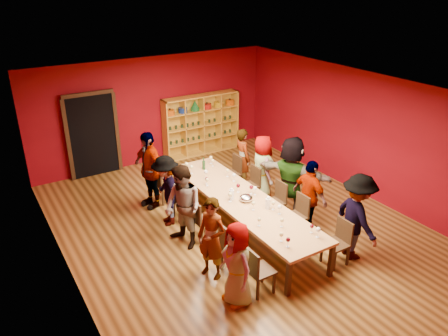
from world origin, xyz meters
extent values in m
cube|color=#543716|center=(0.00, 0.00, -0.01)|extent=(7.10, 9.10, 0.02)
cube|color=#67050E|center=(0.00, 4.51, 1.50)|extent=(7.10, 0.02, 3.00)
cube|color=#67050E|center=(-3.51, 0.00, 1.50)|extent=(0.02, 9.10, 3.00)
cube|color=#67050E|center=(3.51, 0.00, 1.50)|extent=(0.02, 9.10, 3.00)
cube|color=white|center=(0.00, 0.00, 3.01)|extent=(7.10, 9.10, 0.02)
cube|color=#AD7B48|center=(0.00, 0.00, 0.72)|extent=(1.10, 4.50, 0.06)
cube|color=black|center=(-0.49, -2.17, 0.34)|extent=(0.08, 0.08, 0.69)
cube|color=black|center=(-0.49, 2.17, 0.34)|extent=(0.08, 0.08, 0.69)
cube|color=black|center=(0.49, -2.17, 0.34)|extent=(0.08, 0.08, 0.69)
cube|color=black|center=(0.49, 2.17, 0.34)|extent=(0.08, 0.08, 0.69)
cube|color=black|center=(-1.80, 4.44, 1.10)|extent=(1.20, 0.14, 2.20)
cube|color=black|center=(-1.80, 4.37, 2.25)|extent=(1.32, 0.06, 0.10)
cube|color=black|center=(-2.45, 4.37, 1.10)|extent=(0.10, 0.06, 2.20)
cube|color=black|center=(-1.15, 4.37, 1.10)|extent=(0.10, 0.06, 2.20)
cube|color=gold|center=(0.22, 4.28, 0.90)|extent=(0.04, 0.40, 1.80)
cube|color=gold|center=(2.58, 4.28, 0.90)|extent=(0.04, 0.40, 1.80)
cube|color=gold|center=(1.40, 4.28, 1.78)|extent=(2.40, 0.40, 0.04)
cube|color=gold|center=(1.40, 4.28, 0.02)|extent=(2.40, 0.40, 0.04)
cube|color=gold|center=(1.40, 4.47, 0.90)|extent=(2.40, 0.02, 1.80)
cube|color=gold|center=(1.40, 4.28, 0.45)|extent=(2.36, 0.38, 0.03)
cube|color=gold|center=(1.40, 4.28, 0.90)|extent=(2.36, 0.38, 0.03)
cube|color=gold|center=(1.40, 4.28, 1.35)|extent=(2.36, 0.38, 0.03)
cube|color=gold|center=(0.80, 4.28, 0.90)|extent=(0.03, 0.38, 1.76)
cube|color=gold|center=(1.40, 4.28, 0.90)|extent=(0.03, 0.38, 1.76)
cube|color=gold|center=(2.00, 4.28, 0.90)|extent=(0.03, 0.38, 1.76)
cylinder|color=#CF5B0C|center=(0.40, 4.28, 1.44)|extent=(0.26, 0.26, 0.15)
sphere|color=black|center=(0.40, 4.28, 1.53)|extent=(0.05, 0.05, 0.05)
cylinder|color=navy|center=(0.80, 4.28, 1.44)|extent=(0.26, 0.26, 0.15)
sphere|color=black|center=(0.80, 4.28, 1.53)|extent=(0.05, 0.05, 0.05)
cylinder|color=#1A6A2E|center=(1.20, 4.28, 1.41)|extent=(0.26, 0.26, 0.08)
cone|color=#1A6A2E|center=(1.20, 4.28, 1.56)|extent=(0.24, 0.24, 0.22)
cylinder|color=#A91B13|center=(1.60, 4.28, 1.44)|extent=(0.26, 0.26, 0.15)
sphere|color=black|center=(1.60, 4.28, 1.53)|extent=(0.05, 0.05, 0.05)
cylinder|color=gold|center=(2.00, 4.28, 1.44)|extent=(0.26, 0.26, 0.15)
sphere|color=black|center=(2.00, 4.28, 1.53)|extent=(0.05, 0.05, 0.05)
cylinder|color=#CF5B0C|center=(2.40, 4.28, 1.44)|extent=(0.26, 0.26, 0.15)
sphere|color=black|center=(2.40, 4.28, 1.53)|extent=(0.05, 0.05, 0.05)
cylinder|color=#1B301F|center=(0.38, 4.28, 0.52)|extent=(0.07, 0.07, 0.10)
cylinder|color=#1B301F|center=(0.56, 4.28, 0.52)|extent=(0.07, 0.07, 0.10)
cylinder|color=#1B301F|center=(0.75, 4.28, 0.52)|extent=(0.07, 0.07, 0.10)
cylinder|color=#1B301F|center=(0.93, 4.28, 0.52)|extent=(0.07, 0.07, 0.10)
cylinder|color=#1B301F|center=(1.12, 4.28, 0.52)|extent=(0.07, 0.07, 0.10)
cylinder|color=#1B301F|center=(1.30, 4.28, 0.52)|extent=(0.07, 0.07, 0.10)
cylinder|color=#1B301F|center=(1.49, 4.28, 0.52)|extent=(0.07, 0.07, 0.10)
cylinder|color=#1B301F|center=(1.67, 4.28, 0.52)|extent=(0.07, 0.07, 0.10)
cylinder|color=#1B301F|center=(1.86, 4.28, 0.52)|extent=(0.07, 0.07, 0.10)
cylinder|color=#1B301F|center=(2.04, 4.28, 0.52)|extent=(0.07, 0.07, 0.10)
cylinder|color=#1B301F|center=(2.23, 4.28, 0.52)|extent=(0.07, 0.07, 0.10)
cylinder|color=#1B301F|center=(2.42, 4.28, 0.52)|extent=(0.07, 0.07, 0.10)
cylinder|color=#1B301F|center=(0.38, 4.28, 0.97)|extent=(0.07, 0.07, 0.10)
cylinder|color=#1B301F|center=(0.56, 4.28, 0.97)|extent=(0.07, 0.07, 0.10)
cylinder|color=#1B301F|center=(0.75, 4.28, 0.97)|extent=(0.07, 0.07, 0.10)
cylinder|color=#1B301F|center=(0.93, 4.28, 0.97)|extent=(0.07, 0.07, 0.10)
cylinder|color=#1B301F|center=(1.12, 4.28, 0.97)|extent=(0.07, 0.07, 0.10)
cylinder|color=#1B301F|center=(1.30, 4.28, 0.97)|extent=(0.07, 0.07, 0.10)
cylinder|color=#1B301F|center=(1.49, 4.28, 0.97)|extent=(0.07, 0.07, 0.10)
cylinder|color=#1B301F|center=(1.67, 4.28, 0.97)|extent=(0.07, 0.07, 0.10)
cylinder|color=#1B301F|center=(1.86, 4.28, 0.97)|extent=(0.07, 0.07, 0.10)
cylinder|color=#1B301F|center=(2.04, 4.28, 0.97)|extent=(0.07, 0.07, 0.10)
cylinder|color=#1B301F|center=(2.23, 4.28, 0.97)|extent=(0.07, 0.07, 0.10)
cylinder|color=#1B301F|center=(2.42, 4.28, 0.97)|extent=(0.07, 0.07, 0.10)
cube|color=black|center=(-0.83, -1.83, 0.43)|extent=(0.42, 0.42, 0.04)
cube|color=black|center=(-1.02, -1.83, 0.67)|extent=(0.04, 0.40, 0.44)
cube|color=black|center=(-1.00, -2.00, 0.21)|extent=(0.04, 0.04, 0.41)
cube|color=black|center=(-0.66, -2.00, 0.21)|extent=(0.04, 0.04, 0.41)
cube|color=black|center=(-1.00, -1.66, 0.21)|extent=(0.04, 0.04, 0.41)
cube|color=black|center=(-0.66, -1.66, 0.21)|extent=(0.04, 0.04, 0.41)
imported|color=tan|center=(-1.31, -1.83, 0.75)|extent=(0.42, 0.74, 1.49)
cube|color=black|center=(-0.83, -1.02, 0.43)|extent=(0.42, 0.42, 0.04)
cube|color=black|center=(-1.02, -1.02, 0.67)|extent=(0.04, 0.40, 0.44)
cube|color=black|center=(-1.00, -1.19, 0.21)|extent=(0.04, 0.04, 0.41)
cube|color=black|center=(-0.66, -1.19, 0.21)|extent=(0.04, 0.04, 0.41)
cube|color=black|center=(-1.00, -0.85, 0.21)|extent=(0.04, 0.04, 0.41)
cube|color=black|center=(-0.66, -0.85, 0.21)|extent=(0.04, 0.04, 0.41)
imported|color=#D69093|center=(-1.31, -1.02, 0.78)|extent=(0.61, 0.69, 1.56)
cube|color=black|center=(-0.83, 0.12, 0.43)|extent=(0.42, 0.42, 0.04)
cube|color=black|center=(-1.02, 0.12, 0.67)|extent=(0.04, 0.40, 0.44)
cube|color=black|center=(-1.00, -0.05, 0.21)|extent=(0.04, 0.04, 0.41)
cube|color=black|center=(-0.66, -0.05, 0.21)|extent=(0.04, 0.04, 0.41)
cube|color=black|center=(-1.00, 0.29, 0.21)|extent=(0.04, 0.04, 0.41)
cube|color=black|center=(-0.66, 0.29, 0.21)|extent=(0.04, 0.04, 0.41)
imported|color=#141C37|center=(-1.30, 0.12, 0.86)|extent=(0.60, 0.90, 1.72)
cube|color=black|center=(-0.83, 1.06, 0.43)|extent=(0.42, 0.42, 0.04)
cube|color=black|center=(-1.02, 1.06, 0.67)|extent=(0.04, 0.40, 0.44)
cube|color=black|center=(-1.00, 0.89, 0.21)|extent=(0.04, 0.04, 0.41)
cube|color=black|center=(-0.66, 0.89, 0.21)|extent=(0.04, 0.04, 0.41)
cube|color=black|center=(-1.00, 1.23, 0.21)|extent=(0.04, 0.04, 0.41)
cube|color=black|center=(-0.66, 1.23, 0.21)|extent=(0.04, 0.04, 0.41)
imported|color=#151E3B|center=(-1.23, 1.06, 0.79)|extent=(0.63, 1.09, 1.58)
cube|color=black|center=(-0.83, 2.00, 0.43)|extent=(0.42, 0.42, 0.04)
cube|color=black|center=(-1.02, 2.00, 0.67)|extent=(0.04, 0.40, 0.44)
cube|color=black|center=(-1.00, 1.83, 0.21)|extent=(0.04, 0.04, 0.41)
cube|color=black|center=(-0.66, 1.83, 0.21)|extent=(0.04, 0.04, 0.41)
cube|color=black|center=(-1.00, 2.17, 0.21)|extent=(0.04, 0.04, 0.41)
cube|color=black|center=(-0.66, 2.17, 0.21)|extent=(0.04, 0.04, 0.41)
imported|color=silver|center=(-1.22, 2.00, 0.92)|extent=(0.71, 1.16, 1.84)
cube|color=black|center=(0.83, -1.93, 0.43)|extent=(0.42, 0.42, 0.04)
cube|color=black|center=(1.02, -1.93, 0.67)|extent=(0.04, 0.40, 0.44)
cube|color=black|center=(0.66, -2.10, 0.21)|extent=(0.04, 0.04, 0.41)
cube|color=black|center=(1.00, -2.10, 0.21)|extent=(0.04, 0.04, 0.41)
cube|color=black|center=(0.66, -1.76, 0.21)|extent=(0.04, 0.04, 0.41)
cube|color=black|center=(1.00, -1.76, 0.21)|extent=(0.04, 0.04, 0.41)
imported|color=silver|center=(1.31, -1.93, 0.86)|extent=(0.67, 1.19, 1.73)
cube|color=black|center=(0.83, -0.76, 0.43)|extent=(0.42, 0.42, 0.04)
cube|color=black|center=(1.02, -0.76, 0.67)|extent=(0.04, 0.40, 0.44)
cube|color=black|center=(0.66, -0.93, 0.21)|extent=(0.04, 0.04, 0.41)
cube|color=black|center=(1.00, -0.93, 0.21)|extent=(0.04, 0.04, 0.41)
cube|color=black|center=(0.66, -0.59, 0.21)|extent=(0.04, 0.04, 0.41)
cube|color=black|center=(1.00, -0.59, 0.21)|extent=(0.04, 0.04, 0.41)
imported|color=white|center=(1.19, -0.76, 0.80)|extent=(0.46, 0.95, 1.60)
cube|color=black|center=(0.83, -0.04, 0.43)|extent=(0.42, 0.42, 0.04)
cube|color=black|center=(1.02, -0.04, 0.67)|extent=(0.04, 0.40, 0.44)
cube|color=black|center=(0.66, -0.21, 0.21)|extent=(0.04, 0.04, 0.41)
cube|color=black|center=(1.00, -0.21, 0.21)|extent=(0.04, 0.04, 0.41)
cube|color=black|center=(0.66, 0.13, 0.21)|extent=(0.04, 0.04, 0.41)
cube|color=black|center=(1.00, 0.13, 0.21)|extent=(0.04, 0.04, 0.41)
imported|color=pink|center=(1.28, -0.04, 0.94)|extent=(1.18, 1.79, 1.88)
cube|color=black|center=(0.83, 0.93, 0.43)|extent=(0.42, 0.42, 0.04)
cube|color=black|center=(1.02, 0.93, 0.67)|extent=(0.04, 0.40, 0.44)
cube|color=black|center=(0.66, 0.76, 0.21)|extent=(0.04, 0.04, 0.41)
cube|color=black|center=(1.00, 0.76, 0.21)|extent=(0.04, 0.04, 0.41)
cube|color=black|center=(0.66, 1.10, 0.21)|extent=(0.04, 0.04, 0.41)
cube|color=black|center=(1.00, 1.10, 0.21)|extent=(0.04, 0.04, 0.41)
imported|color=silver|center=(1.21, 0.93, 0.81)|extent=(0.61, 0.87, 1.61)
cube|color=black|center=(0.83, 1.73, 0.43)|extent=(0.42, 0.42, 0.04)
cube|color=black|center=(1.02, 1.73, 0.67)|extent=(0.04, 0.40, 0.44)
cube|color=black|center=(0.66, 1.56, 0.21)|extent=(0.04, 0.04, 0.41)
cube|color=black|center=(1.00, 1.56, 0.21)|extent=(0.04, 0.04, 0.41)
cube|color=black|center=(0.66, 1.90, 0.21)|extent=(0.04, 0.04, 0.41)
cube|color=black|center=(1.00, 1.90, 0.21)|extent=(0.04, 0.04, 0.41)
imported|color=beige|center=(1.18, 1.73, 0.78)|extent=(0.48, 0.61, 1.55)
cylinder|color=white|center=(-0.30, -1.69, 0.75)|extent=(0.06, 0.06, 0.01)
cylinder|color=white|center=(-0.30, -1.69, 0.81)|extent=(0.01, 0.01, 0.10)
ellipsoid|color=beige|center=(-0.30, -1.69, 0.89)|extent=(0.07, 0.07, 0.09)
cylinder|color=white|center=(-0.33, -1.07, 0.75)|extent=(0.06, 0.06, 0.01)
cylinder|color=white|center=(-0.33, -1.07, 0.81)|extent=(0.01, 0.01, 0.10)
ellipsoid|color=beige|center=(-0.33, -1.07, 0.89)|extent=(0.07, 0.07, 0.08)
cylinder|color=white|center=(0.33, -0.02, 0.75)|extent=(0.06, 0.06, 0.01)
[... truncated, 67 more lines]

